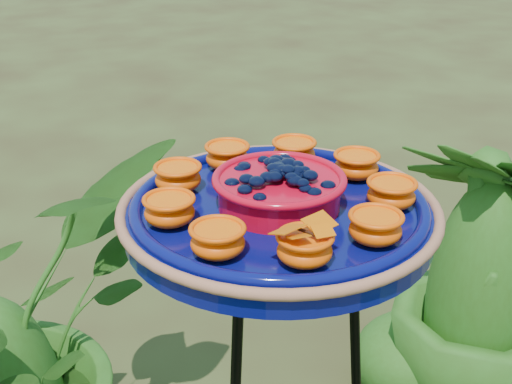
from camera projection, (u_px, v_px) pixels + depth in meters
feeder_dish at (279, 208)px, 1.09m from camera, size 0.52×0.52×0.11m
shrub_back_right at (482, 283)px, 1.91m from camera, size 0.66×0.66×0.86m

